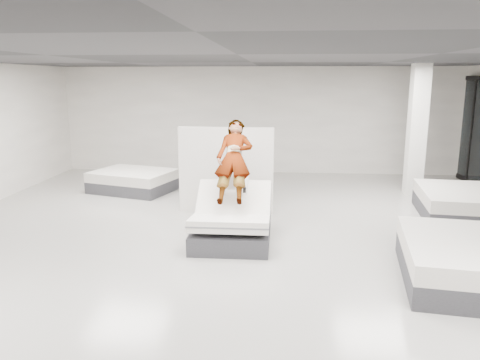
{
  "coord_description": "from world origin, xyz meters",
  "views": [
    {
      "loc": [
        0.68,
        -7.27,
        2.84
      ],
      "look_at": [
        -0.06,
        1.18,
        1.0
      ],
      "focal_mm": 35.0,
      "sensor_mm": 36.0,
      "label": 1
    }
  ],
  "objects": [
    {
      "name": "remote",
      "position": [
        0.07,
        0.6,
        0.95
      ],
      "size": [
        0.05,
        0.14,
        0.08
      ],
      "primitive_type": "cube",
      "rotation": [
        0.35,
        0.0,
        0.0
      ],
      "color": "black",
      "rests_on": "person"
    },
    {
      "name": "hero_bed",
      "position": [
        -0.15,
        0.63,
        0.33
      ],
      "size": [
        1.35,
        1.77,
        1.09
      ],
      "color": "#39393E",
      "rests_on": "floor"
    },
    {
      "name": "flat_bed_right_near",
      "position": [
        3.32,
        -0.79,
        0.3
      ],
      "size": [
        1.94,
        2.41,
        0.61
      ],
      "color": "#39393E",
      "rests_on": "floor"
    },
    {
      "name": "room",
      "position": [
        0.0,
        0.0,
        1.6
      ],
      "size": [
        14.0,
        14.04,
        3.2
      ],
      "color": "#A29F99",
      "rests_on": "ground"
    },
    {
      "name": "divider_panel",
      "position": [
        -0.48,
        2.45,
        0.92
      ],
      "size": [
        2.04,
        0.17,
        1.85
      ],
      "primitive_type": "cube",
      "rotation": [
        0.0,
        0.0,
        -0.04
      ],
      "color": "white",
      "rests_on": "floor"
    },
    {
      "name": "person",
      "position": [
        -0.15,
        0.95,
        1.17
      ],
      "size": [
        0.65,
        1.57,
        1.55
      ],
      "primitive_type": "imported",
      "rotation": [
        0.79,
        0.0,
        0.0
      ],
      "color": "slate",
      "rests_on": "hero_bed"
    },
    {
      "name": "column",
      "position": [
        4.0,
        4.5,
        1.6
      ],
      "size": [
        0.4,
        0.4,
        3.2
      ],
      "primitive_type": "cube",
      "color": "silver",
      "rests_on": "floor"
    },
    {
      "name": "flat_bed_right_far",
      "position": [
        4.44,
        2.54,
        0.29
      ],
      "size": [
        1.78,
        2.24,
        0.57
      ],
      "color": "#39393E",
      "rests_on": "floor"
    },
    {
      "name": "flat_bed_left_far",
      "position": [
        -3.08,
        4.2,
        0.27
      ],
      "size": [
        2.27,
        1.95,
        0.53
      ],
      "color": "#39393E",
      "rests_on": "floor"
    }
  ]
}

